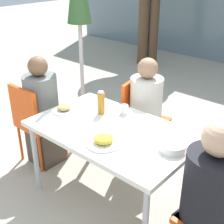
{
  "coord_description": "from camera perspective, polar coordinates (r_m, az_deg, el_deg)",
  "views": [
    {
      "loc": [
        1.46,
        -1.67,
        1.97
      ],
      "look_at": [
        0.0,
        0.0,
        0.88
      ],
      "focal_mm": 50.0,
      "sensor_mm": 36.0,
      "label": 1
    }
  ],
  "objects": [
    {
      "name": "person_right",
      "position": [
        2.19,
        17.23,
        -16.07
      ],
      "size": [
        0.36,
        0.36,
        1.16
      ],
      "rotation": [
        0.0,
        0.0,
        3.03
      ],
      "color": "#383842",
      "rests_on": "ground"
    },
    {
      "name": "plate_1",
      "position": [
        2.85,
        -8.78,
        0.57
      ],
      "size": [
        0.22,
        0.22,
        0.06
      ],
      "color": "white",
      "rests_on": "dining_table"
    },
    {
      "name": "chair_left",
      "position": [
        3.25,
        -14.09,
        -1.22
      ],
      "size": [
        0.4,
        0.4,
        0.88
      ],
      "rotation": [
        0.0,
        0.0,
        0.01
      ],
      "color": "#E54C14",
      "rests_on": "ground"
    },
    {
      "name": "person_left",
      "position": [
        3.24,
        -12.49,
        -0.54
      ],
      "size": [
        0.33,
        0.33,
        1.16
      ],
      "rotation": [
        0.0,
        0.0,
        0.01
      ],
      "color": "#473D33",
      "rests_on": "ground"
    },
    {
      "name": "salad_bowl",
      "position": [
        2.3,
        11.03,
        -6.24
      ],
      "size": [
        0.2,
        0.2,
        0.06
      ],
      "color": "white",
      "rests_on": "dining_table"
    },
    {
      "name": "chair_right",
      "position": [
        2.24,
        19.39,
        -16.05
      ],
      "size": [
        0.44,
        0.44,
        0.88
      ],
      "rotation": [
        0.0,
        0.0,
        3.03
      ],
      "color": "#E54C14",
      "rests_on": "ground"
    },
    {
      "name": "ground_plane",
      "position": [
        2.97,
        0.0,
        -15.33
      ],
      "size": [
        24.0,
        24.0,
        0.0
      ],
      "primitive_type": "plane",
      "color": "#B2A893"
    },
    {
      "name": "closed_umbrella",
      "position": [
        3.43,
        -6.09,
        19.33
      ],
      "size": [
        0.36,
        0.36,
        2.2
      ],
      "color": "#333333",
      "rests_on": "ground"
    },
    {
      "name": "chair_far",
      "position": [
        3.26,
        5.16,
        -0.39
      ],
      "size": [
        0.47,
        0.47,
        0.88
      ],
      "rotation": [
        0.0,
        0.0,
        -1.37
      ],
      "color": "#E54C14",
      "rests_on": "ground"
    },
    {
      "name": "drinking_cup",
      "position": [
        2.77,
        2.27,
        0.47
      ],
      "size": [
        0.07,
        0.07,
        0.08
      ],
      "color": "white",
      "rests_on": "dining_table"
    },
    {
      "name": "dining_table",
      "position": [
        2.58,
        0.0,
        -4.16
      ],
      "size": [
        1.34,
        0.84,
        0.73
      ],
      "color": "silver",
      "rests_on": "ground"
    },
    {
      "name": "bottle",
      "position": [
        2.75,
        -2.02,
        1.68
      ],
      "size": [
        0.07,
        0.07,
        0.21
      ],
      "color": "#B7751E",
      "rests_on": "dining_table"
    },
    {
      "name": "person_far",
      "position": [
        3.18,
        6.1,
        -0.68
      ],
      "size": [
        0.34,
        0.34,
        1.14
      ],
      "rotation": [
        0.0,
        0.0,
        -1.37
      ],
      "color": "#383842",
      "rests_on": "ground"
    },
    {
      "name": "plate_0",
      "position": [
        2.33,
        -1.58,
        -5.26
      ],
      "size": [
        0.27,
        0.27,
        0.07
      ],
      "color": "white",
      "rests_on": "dining_table"
    }
  ]
}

